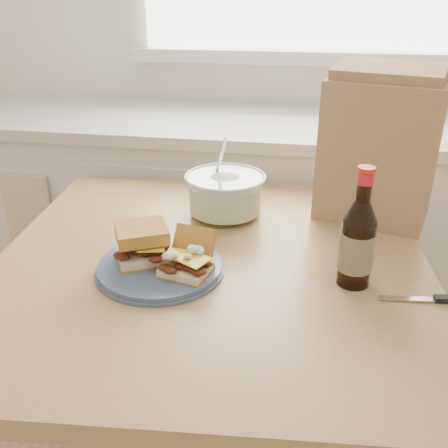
% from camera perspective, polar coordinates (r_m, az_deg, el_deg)
% --- Properties ---
extents(cabinet_run, '(2.50, 0.64, 0.94)m').
position_cam_1_polar(cabinet_run, '(2.03, 6.45, -1.07)').
color(cabinet_run, silver).
rests_on(cabinet_run, ground).
extents(dining_table, '(1.06, 1.06, 0.82)m').
position_cam_1_polar(dining_table, '(1.20, -1.47, -8.96)').
color(dining_table, '#A88A4F').
rests_on(dining_table, ground).
extents(plate, '(0.27, 0.27, 0.02)m').
position_cam_1_polar(plate, '(1.10, -7.29, -4.91)').
color(plate, '#42536B').
rests_on(plate, dining_table).
extents(sandwich_left, '(0.14, 0.14, 0.08)m').
position_cam_1_polar(sandwich_left, '(1.10, -9.31, -2.15)').
color(sandwich_left, '#CBB88F').
rests_on(sandwich_left, plate).
extents(sandwich_right, '(0.11, 0.15, 0.08)m').
position_cam_1_polar(sandwich_right, '(1.06, -4.06, -3.80)').
color(sandwich_right, '#CBB88F').
rests_on(sandwich_right, plate).
extents(coleslaw_bowl, '(0.22, 0.22, 0.22)m').
position_cam_1_polar(coleslaw_bowl, '(1.33, 0.13, 3.27)').
color(coleslaw_bowl, silver).
rests_on(coleslaw_bowl, dining_table).
extents(beer_bottle, '(0.07, 0.07, 0.25)m').
position_cam_1_polar(beer_bottle, '(1.04, 14.99, -2.00)').
color(beer_bottle, black).
rests_on(beer_bottle, dining_table).
extents(knife, '(0.18, 0.03, 0.01)m').
position_cam_1_polar(knife, '(1.08, 23.55, -7.89)').
color(knife, silver).
rests_on(knife, dining_table).
extents(paper_bag, '(0.31, 0.25, 0.36)m').
position_cam_1_polar(paper_bag, '(1.34, 17.24, 7.87)').
color(paper_bag, '#A78251').
rests_on(paper_bag, dining_table).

